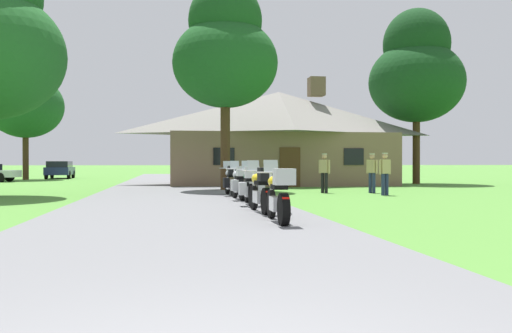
% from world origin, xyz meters
% --- Properties ---
extents(ground_plane, '(500.00, 500.00, 0.00)m').
position_xyz_m(ground_plane, '(0.00, 20.00, 0.00)').
color(ground_plane, '#4C8433').
extents(asphalt_driveway, '(6.40, 80.00, 0.06)m').
position_xyz_m(asphalt_driveway, '(0.00, 18.00, 0.03)').
color(asphalt_driveway, slate).
rests_on(asphalt_driveway, ground).
extents(motorcycle_yellow_nearest_to_camera, '(0.66, 2.08, 1.30)m').
position_xyz_m(motorcycle_yellow_nearest_to_camera, '(2.01, 8.26, 0.62)').
color(motorcycle_yellow_nearest_to_camera, black).
rests_on(motorcycle_yellow_nearest_to_camera, asphalt_driveway).
extents(motorcycle_yellow_second_in_row, '(0.66, 2.08, 1.30)m').
position_xyz_m(motorcycle_yellow_second_in_row, '(2.01, 10.54, 0.62)').
color(motorcycle_yellow_second_in_row, black).
rests_on(motorcycle_yellow_second_in_row, asphalt_driveway).
extents(motorcycle_green_third_in_row, '(0.75, 2.08, 1.30)m').
position_xyz_m(motorcycle_green_third_in_row, '(2.09, 13.02, 0.61)').
color(motorcycle_green_third_in_row, black).
rests_on(motorcycle_green_third_in_row, asphalt_driveway).
extents(motorcycle_silver_fourth_in_row, '(0.79, 2.08, 1.30)m').
position_xyz_m(motorcycle_silver_fourth_in_row, '(2.07, 15.32, 0.61)').
color(motorcycle_silver_fourth_in_row, black).
rests_on(motorcycle_silver_fourth_in_row, asphalt_driveway).
extents(motorcycle_silver_farthest_in_row, '(0.77, 2.08, 1.30)m').
position_xyz_m(motorcycle_silver_farthest_in_row, '(2.03, 17.68, 0.61)').
color(motorcycle_silver_farthest_in_row, black).
rests_on(motorcycle_silver_farthest_in_row, asphalt_driveway).
extents(stone_lodge, '(13.26, 6.49, 6.31)m').
position_xyz_m(stone_lodge, '(5.99, 28.74, 2.79)').
color(stone_lodge, brown).
rests_on(stone_lodge, ground).
extents(bystander_tan_shirt_near_lodge, '(0.39, 0.46, 1.69)m').
position_xyz_m(bystander_tan_shirt_near_lodge, '(8.24, 19.56, 0.95)').
color(bystander_tan_shirt_near_lodge, navy).
rests_on(bystander_tan_shirt_near_lodge, ground).
extents(bystander_tan_shirt_beside_signpost, '(0.41, 0.42, 1.69)m').
position_xyz_m(bystander_tan_shirt_beside_signpost, '(6.25, 19.90, 0.95)').
color(bystander_tan_shirt_beside_signpost, black).
rests_on(bystander_tan_shirt_beside_signpost, ground).
extents(bystander_tan_shirt_by_tree, '(0.53, 0.31, 1.69)m').
position_xyz_m(bystander_tan_shirt_by_tree, '(8.16, 17.91, 0.95)').
color(bystander_tan_shirt_by_tree, navy).
rests_on(bystander_tan_shirt_by_tree, ground).
extents(tree_by_lodge_front, '(4.81, 4.81, 9.57)m').
position_xyz_m(tree_by_lodge_front, '(2.24, 22.26, 6.40)').
color(tree_by_lodge_front, '#422D19').
rests_on(tree_by_lodge_front, ground).
extents(tree_left_far, '(5.61, 5.61, 9.89)m').
position_xyz_m(tree_left_far, '(-11.09, 40.85, 6.20)').
color(tree_left_far, '#422D19').
rests_on(tree_left_far, ground).
extents(tree_right_of_lodge, '(5.75, 5.75, 10.66)m').
position_xyz_m(tree_right_of_lodge, '(14.56, 28.93, 6.88)').
color(tree_right_of_lodge, '#422D19').
rests_on(tree_right_of_lodge, ground).
extents(parked_navy_suv_far_left, '(2.10, 4.69, 1.40)m').
position_xyz_m(parked_navy_suv_far_left, '(-9.16, 43.78, 0.78)').
color(parked_navy_suv_far_left, navy).
rests_on(parked_navy_suv_far_left, ground).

